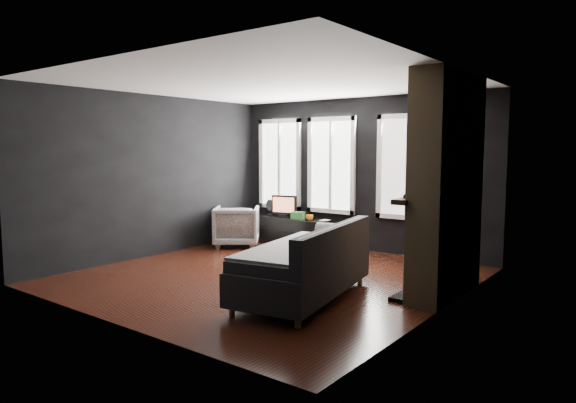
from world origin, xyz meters
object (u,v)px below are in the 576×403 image
Objects in this scene: sofa at (303,261)px; media_console at (295,231)px; armchair at (237,224)px; monitor at (284,205)px; mantel_vase at (441,185)px; mug at (310,217)px; book at (321,215)px.

sofa is 1.48× the size of media_console.
armchair is 1.54× the size of monitor.
mug is at bearing 159.14° from mantel_vase.
media_console is (0.75, 0.83, -0.16)m from armchair.
mantel_vase reaches higher than mug.
armchair is at bearing -148.12° from book.
monitor is 3.75m from mantel_vase.
mantel_vase is at bearing 46.33° from sofa.
armchair is at bearing 135.46° from sofa.
media_console is 0.68m from book.
book is at bearing 28.92° from mug.
armchair is 1.58m from book.
book reaches higher than mug.
armchair is 1.37m from mug.
monitor is at bearing 172.52° from mug.
mug is (0.66, -0.09, -0.17)m from monitor.
book is 3.01m from mantel_vase.
mug is 0.22m from book.
sofa is 4.02× the size of monitor.
mantel_vase is at bearing -27.28° from monitor.
sofa is 3.25m from mug.
armchair is at bearing -129.82° from monitor.
armchair is 4.07× the size of book.
mug is at bearing -16.28° from monitor.
sofa is 10.60× the size of book.
mug is at bearing 112.96° from sofa.
monitor is at bearing 161.52° from mantel_vase.
media_console is at bearing -5.20° from monitor.
media_console is at bearing 117.37° from sofa.
sofa is 3.55m from armchair.
sofa reaches higher than book.
book is (0.19, 0.10, 0.03)m from mug.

